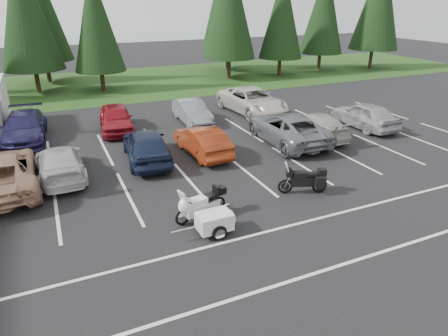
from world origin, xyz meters
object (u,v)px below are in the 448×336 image
car_near_8 (365,115)px  car_far_4 (252,101)px  car_far_2 (116,118)px  car_far_3 (192,112)px  car_near_3 (60,163)px  car_near_6 (287,128)px  touring_motorcycle (201,202)px  car_near_7 (315,125)px  cargo_trailer (214,223)px  car_far_1 (24,127)px  car_near_2 (1,172)px  car_near_5 (202,141)px  car_near_4 (146,145)px  adventure_motorcycle (303,178)px

car_near_8 → car_far_4: 7.39m
car_far_2 → car_far_3: 4.70m
car_near_3 → car_near_6: car_near_6 is taller
touring_motorcycle → car_near_7: bearing=19.6°
car_near_6 → car_near_8: car_near_6 is taller
car_far_2 → cargo_trailer: car_far_2 is taller
car_far_1 → cargo_trailer: size_ratio=3.20×
car_far_2 → car_far_3: car_far_2 is taller
car_near_2 → car_far_4: 16.24m
touring_motorcycle → cargo_trailer: bearing=-101.0°
car_near_5 → car_far_1: (-8.12, 5.91, 0.06)m
car_near_8 → car_near_3: bearing=1.5°
car_near_8 → car_near_6: bearing=4.2°
car_near_6 → car_far_2: size_ratio=1.29×
car_near_6 → car_near_7: size_ratio=1.22×
car_near_8 → car_far_1: car_near_8 is taller
car_near_7 → car_far_1: (-14.91, 5.98, 0.08)m
car_near_5 → car_far_1: 10.04m
car_near_5 → car_far_3: (1.47, 5.51, -0.02)m
car_near_4 → car_near_8: 13.34m
car_near_8 → car_far_4: car_far_4 is taller
car_far_1 → cargo_trailer: 14.16m
car_near_8 → cargo_trailer: (-12.89, -7.16, -0.40)m
car_far_1 → car_far_2: 4.90m
car_far_3 → car_near_2: bearing=-149.2°
car_near_8 → touring_motorcycle: car_near_8 is taller
car_near_8 → touring_motorcycle: (-12.93, -6.05, -0.13)m
car_near_2 → car_near_3: (2.25, 0.41, -0.11)m
car_near_7 → car_far_3: size_ratio=1.13×
car_near_8 → car_far_1: (-18.69, 5.75, -0.01)m
car_near_3 → car_near_8: size_ratio=1.02×
car_near_7 → car_far_4: (-0.79, 6.04, 0.14)m
car_near_6 → car_near_7: (1.92, 0.11, -0.12)m
car_near_4 → adventure_motorcycle: 7.70m
car_near_2 → car_near_4: 6.18m
car_near_5 → adventure_motorcycle: 6.07m
cargo_trailer → adventure_motorcycle: size_ratio=0.75×
car_far_2 → car_far_4: car_far_4 is taller
car_near_2 → car_near_7: bearing=178.7°
car_near_2 → cargo_trailer: bearing=132.4°
car_near_4 → cargo_trailer: (0.44, -7.26, -0.43)m
car_near_4 → car_near_6: 7.65m
car_near_8 → car_far_3: (-9.10, 5.34, -0.09)m
car_far_4 → adventure_motorcycle: bearing=-113.1°
car_far_1 → car_far_3: bearing=1.6°
car_near_5 → car_far_4: 8.47m
car_near_3 → car_near_4: (3.89, 0.31, 0.13)m
car_near_2 → car_near_8: (19.48, 0.61, -0.01)m
car_near_4 → car_near_7: car_near_4 is taller
car_far_4 → cargo_trailer: 15.42m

